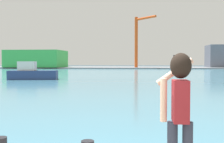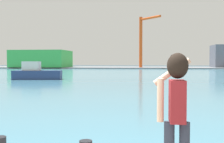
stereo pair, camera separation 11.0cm
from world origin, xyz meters
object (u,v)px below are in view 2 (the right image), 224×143
(boat_moored, at_px, (36,73))
(port_crane, at_px, (143,37))
(person_photographer, at_px, (176,104))
(warehouse_left, at_px, (42,59))

(boat_moored, bearing_deg, port_crane, 68.09)
(person_photographer, distance_m, warehouse_left, 94.26)
(person_photographer, height_order, warehouse_left, warehouse_left)
(boat_moored, relative_size, port_crane, 0.39)
(person_photographer, relative_size, boat_moored, 0.29)
(port_crane, bearing_deg, boat_moored, -102.71)
(person_photographer, relative_size, port_crane, 0.11)
(port_crane, bearing_deg, person_photographer, -88.89)
(person_photographer, height_order, port_crane, port_crane)
(boat_moored, bearing_deg, warehouse_left, 101.07)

